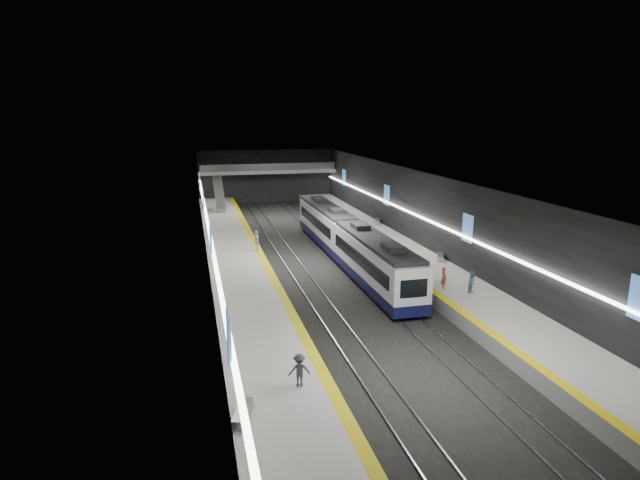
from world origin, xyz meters
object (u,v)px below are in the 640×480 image
object	(u,v)px
train	(347,239)
bench_right_near	(440,257)
bench_right_far	(378,222)
passenger_left_b	(299,370)
passenger_left_a	(257,241)
passenger_right_b	(473,282)
bench_left_near	(243,414)
passenger_right_a	(444,278)
bench_left_far	(209,211)
escalator	(219,194)

from	to	relation	value
train	bench_right_near	bearing A→B (deg)	-33.39
bench_right_far	passenger_left_b	world-z (taller)	passenger_left_b
passenger_left_a	bench_right_far	bearing A→B (deg)	112.45
bench_right_near	passenger_left_a	xyz separation A→B (m)	(-15.00, 6.90, 0.70)
passenger_left_b	passenger_left_a	bearing A→B (deg)	-90.69
bench_right_near	passenger_right_b	distance (m)	8.73
bench_left_near	passenger_right_b	size ratio (longest dim) A/B	1.27
bench_left_near	bench_right_far	xyz separation A→B (m)	(19.00, 36.79, -0.02)
train	passenger_right_a	bearing A→B (deg)	-72.80
train	bench_right_far	distance (m)	13.43
bench_right_near	passenger_left_a	size ratio (longest dim) A/B	0.99
bench_left_near	bench_left_far	size ratio (longest dim) A/B	1.09
train	passenger_right_a	size ratio (longest dim) A/B	18.56
passenger_right_b	escalator	bearing A→B (deg)	77.67
passenger_right_b	passenger_left_a	distance (m)	20.34
passenger_left_a	passenger_left_b	bearing A→B (deg)	-11.55
passenger_right_a	bench_left_far	bearing A→B (deg)	25.32
train	escalator	xyz separation A→B (m)	(-10.00, 25.87, 0.70)
escalator	bench_right_near	bearing A→B (deg)	-60.85
bench_left_far	passenger_left_b	world-z (taller)	passenger_left_b
bench_left_near	bench_left_far	distance (m)	47.96
bench_left_far	passenger_left_b	xyz separation A→B (m)	(2.38, -45.78, 0.57)
bench_left_near	passenger_left_b	xyz separation A→B (m)	(2.82, 2.17, 0.55)
passenger_right_a	passenger_left_a	bearing A→B (deg)	40.98
bench_left_near	bench_right_near	xyz separation A→B (m)	(19.00, 20.75, -0.02)
escalator	passenger_left_b	world-z (taller)	escalator
train	passenger_right_a	distance (m)	12.44
bench_left_far	passenger_left_a	xyz separation A→B (m)	(3.56, -20.31, 0.71)
train	passenger_left_a	world-z (taller)	train
passenger_left_a	passenger_left_b	size ratio (longest dim) A/B	1.17
bench_left_near	train	bearing A→B (deg)	81.25
escalator	passenger_right_b	distance (m)	41.91
bench_left_near	passenger_left_a	xyz separation A→B (m)	(4.00, 27.65, 0.69)
bench_right_far	passenger_right_a	bearing A→B (deg)	-76.78
bench_left_near	bench_right_far	distance (m)	41.40
train	passenger_left_b	xyz separation A→B (m)	(-9.18, -23.20, -0.40)
bench_right_near	bench_right_far	size ratio (longest dim) A/B	1.01
escalator	passenger_right_a	distance (m)	40.16
bench_left_near	passenger_left_b	distance (m)	3.60
train	bench_left_near	size ratio (longest dim) A/B	15.27
bench_left_near	escalator	bearing A→B (deg)	104.33
train	bench_right_near	world-z (taller)	train
bench_right_far	passenger_right_b	xyz separation A→B (m)	(-1.75, -24.58, 0.55)
bench_left_far	passenger_right_b	bearing A→B (deg)	-56.16
passenger_right_a	bench_left_near	bearing A→B (deg)	132.18
escalator	passenger_right_a	xyz separation A→B (m)	(13.68, -37.75, -1.09)
bench_right_near	bench_left_near	bearing A→B (deg)	-108.28
escalator	bench_left_near	distance (m)	51.30
passenger_right_a	passenger_right_b	size ratio (longest dim) A/B	1.04
train	bench_left_near	world-z (taller)	train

